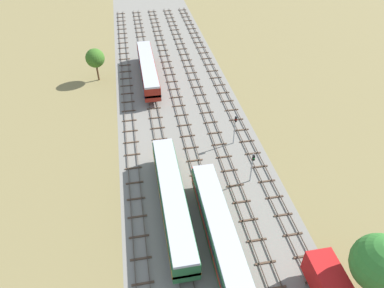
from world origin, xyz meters
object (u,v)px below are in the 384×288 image
Objects in this scene: diesel_railcar_centre_left_near at (221,236)px; signal_post_nearest at (235,126)px; diesel_railcar_left_mid at (173,200)px; diesel_railcar_left_midfar at (148,69)px; signal_post_near at (252,164)px.

diesel_railcar_centre_left_near is 3.98× the size of signal_post_nearest.
signal_post_nearest reaches higher than diesel_railcar_left_mid.
diesel_railcar_centre_left_near is 41.15m from diesel_railcar_left_midfar.
diesel_railcar_left_midfar is at bearing 116.41° from signal_post_nearest.
diesel_railcar_left_midfar is at bearing 90.00° from diesel_railcar_left_mid.
diesel_railcar_left_mid is 11.80m from signal_post_near.
signal_post_near reaches higher than diesel_railcar_left_midfar.
signal_post_near is (11.16, -30.90, 0.50)m from diesel_railcar_left_midfar.
diesel_railcar_centre_left_near is 7.65m from diesel_railcar_left_mid.
diesel_railcar_centre_left_near is 12.05m from signal_post_near.
signal_post_nearest is (11.16, 12.22, 0.68)m from diesel_railcar_left_mid.
signal_post_nearest is 8.43m from signal_post_near.
diesel_railcar_centre_left_near is 19.62m from signal_post_nearest.
diesel_railcar_centre_left_near is at bearing -54.29° from diesel_railcar_left_mid.
diesel_railcar_centre_left_near is 1.00× the size of diesel_railcar_left_mid.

